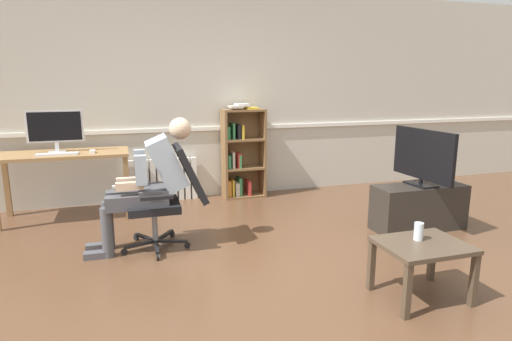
# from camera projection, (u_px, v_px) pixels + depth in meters

# --- Properties ---
(ground_plane) EXTENTS (18.00, 18.00, 0.00)m
(ground_plane) POSITION_uv_depth(u_px,v_px,m) (270.00, 279.00, 3.41)
(ground_plane) COLOR brown
(back_wall) EXTENTS (12.00, 0.13, 2.70)m
(back_wall) POSITION_uv_depth(u_px,v_px,m) (204.00, 96.00, 5.60)
(back_wall) COLOR beige
(back_wall) RESTS_ON ground_plane
(computer_desk) EXTENTS (1.40, 0.61, 0.76)m
(computer_desk) POSITION_uv_depth(u_px,v_px,m) (64.00, 162.00, 4.79)
(computer_desk) COLOR #9E7547
(computer_desk) RESTS_ON ground_plane
(imac_monitor) EXTENTS (0.60, 0.14, 0.47)m
(imac_monitor) POSITION_uv_depth(u_px,v_px,m) (55.00, 128.00, 4.76)
(imac_monitor) COLOR silver
(imac_monitor) RESTS_ON computer_desk
(keyboard) EXTENTS (0.43, 0.12, 0.02)m
(keyboard) POSITION_uv_depth(u_px,v_px,m) (57.00, 154.00, 4.62)
(keyboard) COLOR silver
(keyboard) RESTS_ON computer_desk
(computer_mouse) EXTENTS (0.06, 0.10, 0.03)m
(computer_mouse) POSITION_uv_depth(u_px,v_px,m) (92.00, 152.00, 4.74)
(computer_mouse) COLOR white
(computer_mouse) RESTS_ON computer_desk
(bookshelf) EXTENTS (0.56, 0.29, 1.25)m
(bookshelf) POSITION_uv_depth(u_px,v_px,m) (241.00, 155.00, 5.70)
(bookshelf) COLOR brown
(bookshelf) RESTS_ON ground_plane
(radiator) EXTENTS (0.86, 0.08, 0.56)m
(radiator) POSITION_uv_depth(u_px,v_px,m) (164.00, 180.00, 5.55)
(radiator) COLOR white
(radiator) RESTS_ON ground_plane
(office_chair) EXTENTS (0.81, 0.61, 0.97)m
(office_chair) POSITION_uv_depth(u_px,v_px,m) (170.00, 193.00, 3.97)
(office_chair) COLOR black
(office_chair) RESTS_ON ground_plane
(person_seated) EXTENTS (1.00, 0.40, 1.22)m
(person_seated) POSITION_uv_depth(u_px,v_px,m) (149.00, 181.00, 3.90)
(person_seated) COLOR #4C4C51
(person_seated) RESTS_ON ground_plane
(tv_stand) EXTENTS (0.98, 0.36, 0.47)m
(tv_stand) POSITION_uv_depth(u_px,v_px,m) (419.00, 207.00, 4.51)
(tv_stand) COLOR #2D2823
(tv_stand) RESTS_ON ground_plane
(tv_screen) EXTENTS (0.21, 0.85, 0.59)m
(tv_screen) POSITION_uv_depth(u_px,v_px,m) (423.00, 156.00, 4.39)
(tv_screen) COLOR black
(tv_screen) RESTS_ON tv_stand
(coffee_table) EXTENTS (0.60, 0.49, 0.42)m
(coffee_table) POSITION_uv_depth(u_px,v_px,m) (422.00, 252.00, 3.04)
(coffee_table) COLOR #4C3D2D
(coffee_table) RESTS_ON ground_plane
(drinking_glass) EXTENTS (0.07, 0.07, 0.13)m
(drinking_glass) POSITION_uv_depth(u_px,v_px,m) (419.00, 231.00, 3.07)
(drinking_glass) COLOR silver
(drinking_glass) RESTS_ON coffee_table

